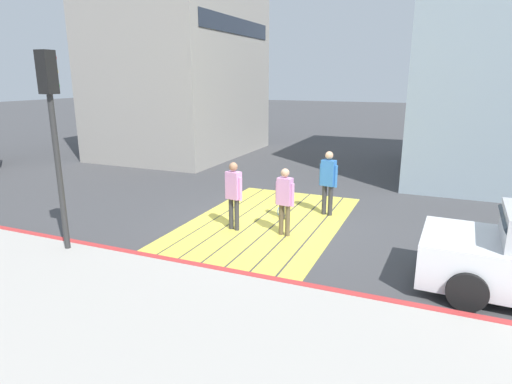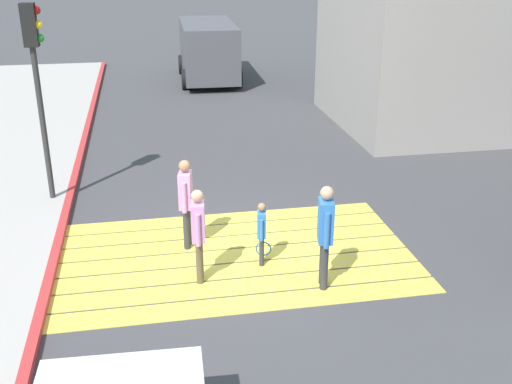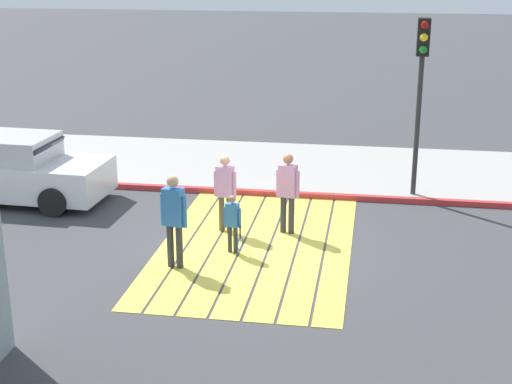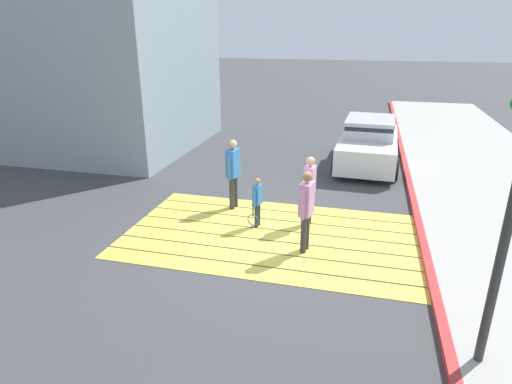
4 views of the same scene
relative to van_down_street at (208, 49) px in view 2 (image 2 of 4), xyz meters
The scene contains 9 objects.
ground_plane 15.70m from the van_down_street, 94.60° to the right, with size 120.00×120.00×0.00m, color #424244.
crosswalk_stripes 15.70m from the van_down_street, 94.60° to the right, with size 6.40×3.80×0.01m.
curb_painted 16.28m from the van_down_street, 106.11° to the right, with size 0.16×40.00×0.13m, color #BC3333.
van_down_street is the anchor object (origin of this frame).
traffic_light_corner 13.40m from the van_down_street, 111.34° to the right, with size 0.39×0.28×4.24m.
pedestrian_adult_lead 16.92m from the van_down_street, 89.98° to the right, with size 0.30×0.52×1.80m.
pedestrian_adult_trailing 16.49m from the van_down_street, 96.92° to the right, with size 0.25×0.48×1.66m.
pedestrian_adult_side 15.22m from the van_down_street, 97.91° to the right, with size 0.29×0.50×1.73m.
pedestrian_child_with_racket 16.02m from the van_down_street, 93.05° to the right, with size 0.30×0.38×1.19m.
Camera 2 is at (-1.45, -9.82, 5.31)m, focal length 42.79 mm.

